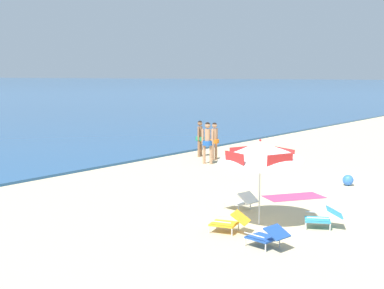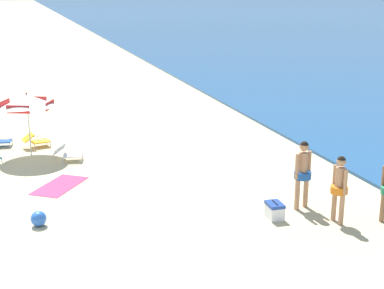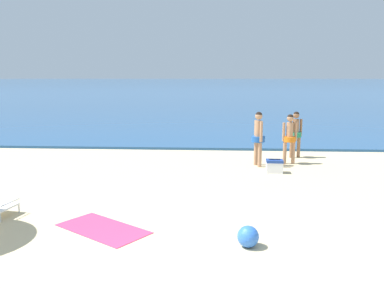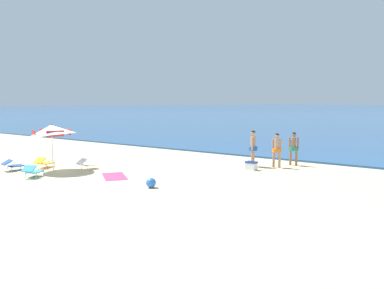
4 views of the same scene
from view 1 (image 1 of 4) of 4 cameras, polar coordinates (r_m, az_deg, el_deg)
beach_umbrella_striped_main at (r=13.38m, az=7.19°, el=-0.71°), size 2.52×2.48×2.23m
lounge_chair_under_umbrella at (r=15.07m, az=5.16°, el=-5.91°), size 0.69×0.98×0.53m
lounge_chair_beside_umbrella at (r=13.67m, az=13.68°, el=-7.45°), size 0.88×1.03×0.52m
lounge_chair_facing_sea at (r=11.92m, az=7.95°, el=-9.51°), size 0.66×0.96×0.52m
lounge_chair_spare_folded at (r=12.94m, az=4.00°, el=-8.11°), size 0.74×1.00×0.53m
person_standing_near_shore at (r=22.64m, az=1.65°, el=0.50°), size 0.43×0.50×1.76m
person_standing_beside at (r=23.74m, az=2.38°, el=0.66°), size 0.49×0.40×1.65m
person_wading_in at (r=24.70m, az=0.84°, el=0.93°), size 0.47×0.40×1.65m
cooler_box at (r=22.57m, az=4.17°, el=-1.63°), size 0.51×0.37×0.43m
beach_ball at (r=19.04m, az=16.11°, el=-3.63°), size 0.37×0.37×0.37m
beach_towel at (r=16.92m, az=10.69°, el=-5.44°), size 1.99×1.76×0.01m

